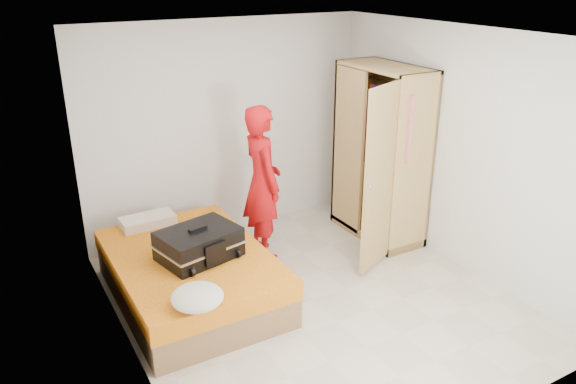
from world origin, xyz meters
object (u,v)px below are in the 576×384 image
suitcase (199,244)px  wardrobe (380,160)px  person (262,183)px  round_cushion (197,297)px  bed (191,276)px

suitcase → wardrobe: bearing=-5.4°
person → round_cushion: size_ratio=4.02×
bed → round_cushion: 0.99m
suitcase → round_cushion: (-0.33, -0.78, -0.06)m
suitcase → round_cushion: 0.85m
bed → person: 1.33m
person → suitcase: size_ratio=2.09×
person → round_cushion: (-1.33, -1.38, -0.30)m
person → round_cushion: person is taller
wardrobe → person: (-1.44, 0.28, -0.11)m
wardrobe → suitcase: wardrobe is taller
bed → suitcase: size_ratio=2.38×
person → round_cushion: 1.94m
wardrobe → suitcase: (-2.44, -0.32, -0.35)m
wardrobe → suitcase: size_ratio=2.47×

